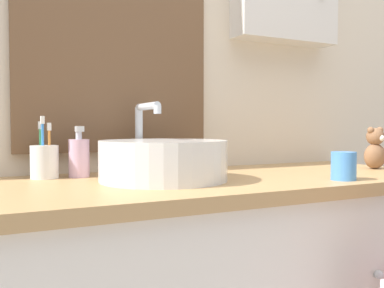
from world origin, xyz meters
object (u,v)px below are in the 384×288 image
object	(u,v)px
sink_basin	(163,159)
toothbrush_holder	(44,161)
soap_dispenser	(79,157)
teddy_bear	(375,149)
drinking_cup	(344,166)

from	to	relation	value
sink_basin	toothbrush_holder	xyz separation A→B (m)	(-0.28, 0.19, -0.01)
sink_basin	soap_dispenser	distance (m)	0.26
sink_basin	toothbrush_holder	world-z (taller)	sink_basin
teddy_bear	drinking_cup	xyz separation A→B (m)	(-0.33, -0.18, -0.03)
toothbrush_holder	drinking_cup	xyz separation A→B (m)	(0.73, -0.40, -0.01)
sink_basin	teddy_bear	world-z (taller)	sink_basin
toothbrush_holder	soap_dispenser	size ratio (longest dim) A/B	1.19
sink_basin	soap_dispenser	size ratio (longest dim) A/B	2.71
toothbrush_holder	drinking_cup	bearing A→B (deg)	-29.01
toothbrush_holder	teddy_bear	bearing A→B (deg)	-12.06
teddy_bear	drinking_cup	bearing A→B (deg)	-151.75
sink_basin	teddy_bear	bearing A→B (deg)	-2.73
sink_basin	toothbrush_holder	size ratio (longest dim) A/B	2.28
toothbrush_holder	drinking_cup	size ratio (longest dim) A/B	2.27
soap_dispenser	toothbrush_holder	bearing A→B (deg)	171.24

